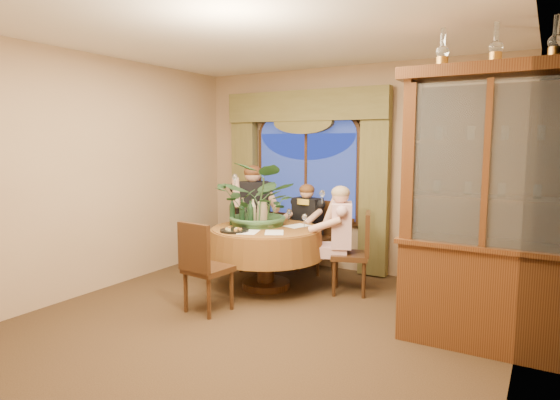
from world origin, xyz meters
The scene contains 37 objects.
floor centered at (0.00, 0.00, 0.00)m, with size 5.00×5.00×0.00m, color black.
wall_back centered at (0.00, 2.50, 1.40)m, with size 4.50×4.50×0.00m, color #957859.
wall_right centered at (2.25, 0.00, 1.40)m, with size 5.00×5.00×0.00m, color #957859.
ceiling centered at (0.00, 0.00, 2.80)m, with size 5.00×5.00×0.00m, color white.
window centered at (-0.60, 2.43, 1.30)m, with size 1.62×0.10×1.32m, color navy, non-canonical shape.
arched_transom centered at (-0.60, 2.43, 2.08)m, with size 1.60×0.06×0.44m, color navy, non-canonical shape.
drapery_left centered at (-1.63, 2.38, 1.18)m, with size 0.38×0.14×2.32m, color #4F4A24.
drapery_right centered at (0.43, 2.38, 1.18)m, with size 0.38×0.14×2.32m, color #4F4A24.
swag_valance centered at (-0.60, 2.35, 2.28)m, with size 2.45×0.16×0.42m, color #4F4A24, non-canonical shape.
dining_table centered at (-0.53, 1.22, 0.38)m, with size 1.42×1.42×0.75m, color maroon.
china_cabinet centered at (1.97, 0.77, 1.21)m, with size 1.49×0.58×2.41m, color #3B1E0D.
oil_lamp_left centered at (1.55, 0.77, 2.58)m, with size 0.11×0.11×0.34m, color #A5722D, non-canonical shape.
oil_lamp_center centered at (1.97, 0.77, 2.58)m, with size 0.11×0.11×0.34m, color #A5722D, non-canonical shape.
oil_lamp_right centered at (2.39, 0.77, 2.58)m, with size 0.11×0.11×0.34m, color #A5722D, non-canonical shape.
chair_right centered at (0.43, 1.55, 0.48)m, with size 0.42×0.42×0.96m, color black.
chair_back_right centered at (-0.33, 2.20, 0.48)m, with size 0.42×0.42×0.96m, color black.
chair_back centered at (-1.21, 1.87, 0.48)m, with size 0.42×0.42×0.96m, color black.
chair_front_left centered at (-0.64, 0.24, 0.48)m, with size 0.42×0.42×0.96m, color black.
person_pink centered at (0.31, 1.57, 0.64)m, with size 0.46×0.42×1.27m, color #CCA1A6, non-canonical shape.
person_back centered at (-1.20, 1.95, 0.73)m, with size 0.52×0.48×1.46m, color black, non-canonical shape.
person_scarf centered at (-0.42, 2.11, 0.61)m, with size 0.44×0.40×1.22m, color black, non-canonical shape.
stoneware_vase centered at (-0.65, 1.33, 0.90)m, with size 0.16×0.16×0.30m, color #937C5B, non-canonical shape.
centerpiece_plant centered at (-0.67, 1.34, 1.41)m, with size 1.06×1.18×0.92m, color #315730.
olive_bowl centered at (-0.49, 1.20, 0.77)m, with size 0.14×0.14×0.04m, color #43532C.
cheese_platter centered at (-0.72, 0.83, 0.76)m, with size 0.33×0.33×0.02m, color black.
wine_bottle_0 centered at (-0.95, 1.34, 0.92)m, with size 0.07×0.07×0.33m, color tan.
wine_bottle_1 centered at (-1.00, 1.17, 0.92)m, with size 0.07×0.07×0.33m, color black.
wine_bottle_2 centered at (-0.74, 1.26, 0.92)m, with size 0.07×0.07×0.33m, color tan.
wine_bottle_3 centered at (-0.86, 1.19, 0.92)m, with size 0.07×0.07×0.33m, color black.
wine_bottle_4 centered at (-0.83, 1.38, 0.92)m, with size 0.07×0.07×0.33m, color black.
wine_bottle_5 centered at (-0.69, 1.12, 0.92)m, with size 0.07×0.07×0.33m, color black.
tasting_paper_0 centered at (-0.28, 0.99, 0.75)m, with size 0.21×0.30×0.00m, color white.
tasting_paper_1 centered at (-0.25, 1.50, 0.75)m, with size 0.21×0.30×0.00m, color white.
tasting_paper_2 centered at (-0.55, 0.87, 0.75)m, with size 0.21×0.30×0.00m, color white.
wine_glass_person_pink centered at (-0.10, 1.40, 0.84)m, with size 0.07×0.07×0.18m, color silver, non-canonical shape.
wine_glass_person_back centered at (-0.85, 1.57, 0.84)m, with size 0.07×0.07×0.18m, color silver, non-canonical shape.
wine_glass_person_scarf centered at (-0.47, 1.69, 0.84)m, with size 0.07×0.07×0.18m, color silver, non-canonical shape.
Camera 1 is at (2.42, -3.52, 1.79)m, focal length 30.00 mm.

